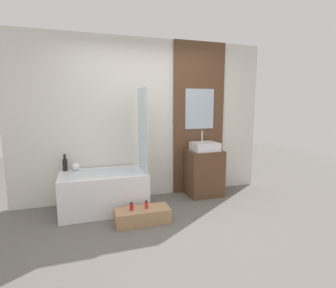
# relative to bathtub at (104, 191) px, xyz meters

# --- Properties ---
(ground_plane) EXTENTS (12.00, 12.00, 0.00)m
(ground_plane) POSITION_rel_bathtub_xyz_m (0.75, -1.16, -0.29)
(ground_plane) COLOR #605B56
(wall_tiled_back) EXTENTS (4.20, 0.06, 2.60)m
(wall_tiled_back) POSITION_rel_bathtub_xyz_m (0.75, 0.42, 1.01)
(wall_tiled_back) COLOR silver
(wall_tiled_back) RESTS_ON ground_plane
(wall_wood_accent) EXTENTS (0.94, 0.04, 2.60)m
(wall_wood_accent) POSITION_rel_bathtub_xyz_m (1.69, 0.37, 1.02)
(wall_wood_accent) COLOR brown
(wall_wood_accent) RESTS_ON ground_plane
(bathtub) EXTENTS (1.23, 0.74, 0.57)m
(bathtub) POSITION_rel_bathtub_xyz_m (0.00, 0.00, 0.00)
(bathtub) COLOR white
(bathtub) RESTS_ON ground_plane
(glass_shower_screen) EXTENTS (0.01, 0.57, 1.23)m
(glass_shower_screen) POSITION_rel_bathtub_xyz_m (0.58, -0.06, 0.90)
(glass_shower_screen) COLOR silver
(glass_shower_screen) RESTS_ON bathtub
(wooden_step_bench) EXTENTS (0.72, 0.31, 0.19)m
(wooden_step_bench) POSITION_rel_bathtub_xyz_m (0.45, -0.60, -0.19)
(wooden_step_bench) COLOR #A87F56
(wooden_step_bench) RESTS_ON ground_plane
(vanity_cabinet) EXTENTS (0.58, 0.45, 0.78)m
(vanity_cabinet) POSITION_rel_bathtub_xyz_m (1.69, 0.12, 0.10)
(vanity_cabinet) COLOR brown
(vanity_cabinet) RESTS_ON ground_plane
(sink) EXTENTS (0.42, 0.39, 0.33)m
(sink) POSITION_rel_bathtub_xyz_m (1.69, 0.12, 0.56)
(sink) COLOR white
(sink) RESTS_ON vanity_cabinet
(vase_tall_dark) EXTENTS (0.07, 0.07, 0.25)m
(vase_tall_dark) POSITION_rel_bathtub_xyz_m (-0.53, 0.28, 0.38)
(vase_tall_dark) COLOR black
(vase_tall_dark) RESTS_ON bathtub
(vase_round_light) EXTENTS (0.12, 0.12, 0.12)m
(vase_round_light) POSITION_rel_bathtub_xyz_m (-0.38, 0.26, 0.34)
(vase_round_light) COLOR white
(vase_round_light) RESTS_ON bathtub
(bottle_soap_primary) EXTENTS (0.05, 0.05, 0.11)m
(bottle_soap_primary) POSITION_rel_bathtub_xyz_m (0.30, -0.60, -0.05)
(bottle_soap_primary) COLOR red
(bottle_soap_primary) RESTS_ON wooden_step_bench
(bottle_soap_secondary) EXTENTS (0.04, 0.04, 0.11)m
(bottle_soap_secondary) POSITION_rel_bathtub_xyz_m (0.50, -0.60, -0.05)
(bottle_soap_secondary) COLOR red
(bottle_soap_secondary) RESTS_ON wooden_step_bench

